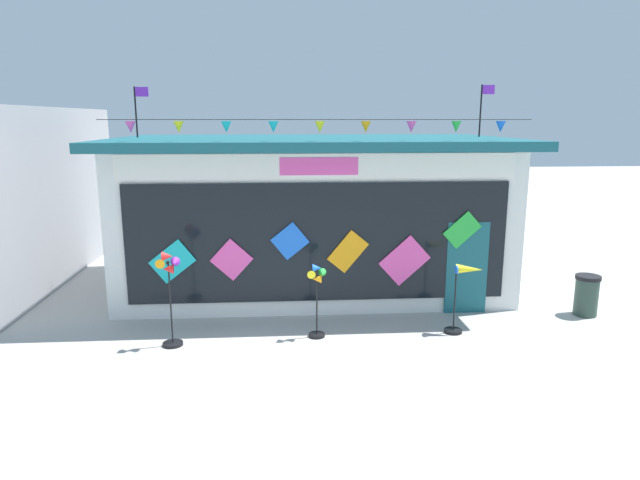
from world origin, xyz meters
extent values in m
plane|color=#ADAAA5|center=(0.00, 0.00, 0.00)|extent=(80.00, 80.00, 0.00)
cube|color=silver|center=(0.93, 5.70, 1.75)|extent=(8.83, 4.86, 3.50)
cube|color=#195660|center=(0.93, 5.32, 3.60)|extent=(9.23, 5.62, 0.20)
cube|color=white|center=(0.93, 3.23, 3.19)|extent=(8.13, 0.08, 0.51)
cube|color=#EA4CA3|center=(0.93, 3.20, 3.19)|extent=(1.59, 0.04, 0.36)
cube|color=black|center=(0.93, 3.24, 1.61)|extent=(7.95, 0.06, 2.51)
cube|color=#195660|center=(4.11, 3.23, 1.00)|extent=(0.90, 0.07, 2.00)
cube|color=#19B7BC|center=(-2.09, 3.18, 1.27)|extent=(0.98, 0.03, 0.94)
cube|color=#EA4CA3|center=(-0.88, 3.18, 1.29)|extent=(0.90, 0.03, 0.90)
cube|color=blue|center=(0.32, 3.18, 1.66)|extent=(0.81, 0.03, 0.81)
cube|color=orange|center=(1.53, 3.18, 1.42)|extent=(0.88, 0.03, 0.92)
cube|color=#EA4CA3|center=(2.74, 3.18, 1.20)|extent=(1.12, 0.03, 1.10)
cube|color=green|center=(3.95, 3.18, 1.84)|extent=(0.83, 0.03, 0.81)
cylinder|color=black|center=(0.93, 2.96, 4.12)|extent=(8.48, 0.01, 0.01)
cone|color=#EA4CA3|center=(-2.69, 2.96, 3.98)|extent=(0.20, 0.20, 0.22)
cone|color=yellow|center=(-1.78, 2.96, 3.98)|extent=(0.20, 0.20, 0.22)
cone|color=#19B7BC|center=(-0.88, 2.96, 3.98)|extent=(0.20, 0.20, 0.22)
cone|color=#19B7BC|center=(0.02, 2.96, 3.98)|extent=(0.20, 0.20, 0.22)
cone|color=yellow|center=(0.93, 2.96, 3.98)|extent=(0.20, 0.20, 0.22)
cone|color=orange|center=(1.83, 2.96, 3.98)|extent=(0.20, 0.20, 0.22)
cone|color=#EA4CA3|center=(2.73, 2.96, 3.98)|extent=(0.20, 0.20, 0.22)
cone|color=green|center=(3.64, 2.96, 3.98)|extent=(0.20, 0.20, 0.22)
cone|color=blue|center=(4.54, 2.96, 3.98)|extent=(0.20, 0.20, 0.22)
cylinder|color=black|center=(-3.24, 5.70, 4.29)|extent=(0.04, 0.04, 1.18)
cube|color=purple|center=(-3.08, 5.70, 4.75)|extent=(0.32, 0.02, 0.22)
cylinder|color=black|center=(5.09, 5.70, 4.33)|extent=(0.04, 0.04, 1.25)
cube|color=purple|center=(5.25, 5.70, 4.83)|extent=(0.32, 0.02, 0.22)
cylinder|color=black|center=(-1.90, 1.82, 0.03)|extent=(0.37, 0.37, 0.06)
cylinder|color=black|center=(-1.90, 1.82, 0.80)|extent=(0.03, 0.03, 1.60)
cylinder|color=black|center=(-1.90, 1.78, 1.60)|extent=(0.06, 0.04, 0.06)
cone|color=purple|center=(-1.78, 1.78, 1.60)|extent=(0.17, 0.18, 0.17)
cone|color=red|center=(-1.90, 1.78, 1.72)|extent=(0.18, 0.17, 0.17)
cone|color=orange|center=(-2.02, 1.78, 1.60)|extent=(0.17, 0.18, 0.17)
cone|color=red|center=(-1.90, 1.78, 1.48)|extent=(0.18, 0.17, 0.17)
cylinder|color=black|center=(0.81, 2.06, 0.03)|extent=(0.32, 0.32, 0.06)
cylinder|color=black|center=(0.81, 2.06, 0.64)|extent=(0.03, 0.03, 1.28)
cylinder|color=black|center=(0.81, 2.02, 1.28)|extent=(0.06, 0.04, 0.06)
cone|color=green|center=(0.91, 2.02, 1.28)|extent=(0.16, 0.17, 0.16)
cone|color=blue|center=(0.81, 2.02, 1.39)|extent=(0.17, 0.16, 0.16)
cone|color=yellow|center=(0.70, 2.02, 1.28)|extent=(0.16, 0.17, 0.16)
cone|color=orange|center=(0.81, 2.02, 1.17)|extent=(0.17, 0.16, 0.16)
cylinder|color=black|center=(3.51, 2.09, 0.03)|extent=(0.35, 0.35, 0.06)
cylinder|color=black|center=(3.51, 2.09, 0.64)|extent=(0.03, 0.03, 1.29)
cone|color=yellow|center=(3.76, 2.09, 1.29)|extent=(0.54, 0.30, 0.19)
cylinder|color=blue|center=(3.51, 2.09, 1.29)|extent=(0.03, 0.16, 0.16)
cylinder|color=#2D4238|center=(6.64, 2.88, 0.40)|extent=(0.48, 0.48, 0.80)
cylinder|color=black|center=(6.64, 2.88, 0.84)|extent=(0.52, 0.52, 0.08)
camera|label=1|loc=(0.15, -8.10, 4.13)|focal=31.36mm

